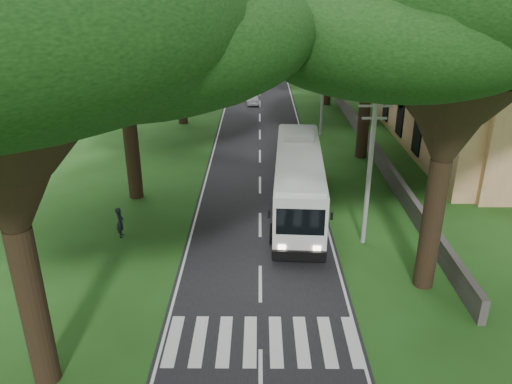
# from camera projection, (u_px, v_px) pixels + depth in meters

# --- Properties ---
(ground) EXTENTS (140.00, 140.00, 0.00)m
(ground) POSITION_uv_depth(u_px,v_px,m) (260.00, 310.00, 21.24)
(ground) COLOR #1E4413
(ground) RESTS_ON ground
(road) EXTENTS (8.00, 120.00, 0.04)m
(road) POSITION_uv_depth(u_px,v_px,m) (260.00, 138.00, 44.22)
(road) COLOR black
(road) RESTS_ON ground
(crosswalk) EXTENTS (8.00, 3.00, 0.01)m
(crosswalk) POSITION_uv_depth(u_px,v_px,m) (260.00, 341.00, 19.40)
(crosswalk) COLOR silver
(crosswalk) RESTS_ON ground
(property_wall) EXTENTS (0.35, 50.00, 1.20)m
(property_wall) POSITION_uv_depth(u_px,v_px,m) (364.00, 135.00, 43.02)
(property_wall) COLOR #383533
(property_wall) RESTS_ON ground
(church) EXTENTS (14.00, 24.00, 11.60)m
(church) POSITION_uv_depth(u_px,v_px,m) (488.00, 91.00, 39.01)
(church) COLOR tan
(church) RESTS_ON ground
(pole_near) EXTENTS (1.60, 0.24, 8.00)m
(pole_near) POSITION_uv_depth(u_px,v_px,m) (370.00, 169.00, 25.08)
(pole_near) COLOR gray
(pole_near) RESTS_ON ground
(pole_mid) EXTENTS (1.60, 0.24, 8.00)m
(pole_mid) POSITION_uv_depth(u_px,v_px,m) (323.00, 89.00, 43.47)
(pole_mid) COLOR gray
(pole_mid) RESTS_ON ground
(pole_far) EXTENTS (1.60, 0.24, 8.00)m
(pole_far) POSITION_uv_depth(u_px,v_px,m) (304.00, 56.00, 61.85)
(pole_far) COLOR gray
(pole_far) RESTS_ON ground
(tree_r_mida) EXTENTS (14.48, 14.48, 14.78)m
(tree_r_mida) POSITION_uv_depth(u_px,v_px,m) (374.00, 1.00, 35.02)
(tree_r_mida) COLOR black
(tree_r_mida) RESTS_ON ground
(coach_bus) EXTENTS (3.55, 12.84, 3.75)m
(coach_bus) POSITION_uv_depth(u_px,v_px,m) (298.00, 179.00, 29.64)
(coach_bus) COLOR silver
(coach_bus) RESTS_ON ground
(distant_car_a) EXTENTS (1.73, 3.69, 1.22)m
(distant_car_a) POSITION_uv_depth(u_px,v_px,m) (253.00, 99.00, 55.91)
(distant_car_a) COLOR silver
(distant_car_a) RESTS_ON road
(distant_car_b) EXTENTS (1.46, 3.68, 1.19)m
(distant_car_b) POSITION_uv_depth(u_px,v_px,m) (237.00, 83.00, 64.45)
(distant_car_b) COLOR navy
(distant_car_b) RESTS_ON road
(distant_car_c) EXTENTS (2.10, 5.15, 1.49)m
(distant_car_c) POSITION_uv_depth(u_px,v_px,m) (265.00, 65.00, 77.03)
(distant_car_c) COLOR maroon
(distant_car_c) RESTS_ON road
(pedestrian) EXTENTS (0.49, 0.67, 1.71)m
(pedestrian) POSITION_uv_depth(u_px,v_px,m) (120.00, 222.00, 27.00)
(pedestrian) COLOR black
(pedestrian) RESTS_ON ground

